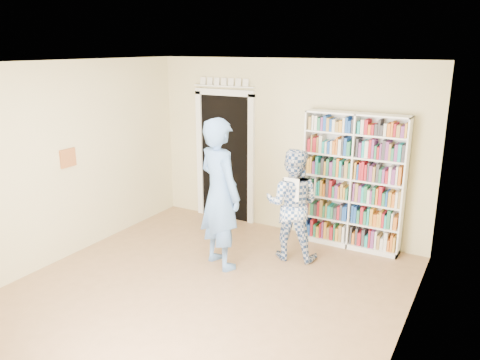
# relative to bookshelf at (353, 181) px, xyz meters

# --- Properties ---
(floor) EXTENTS (5.00, 5.00, 0.00)m
(floor) POSITION_rel_bookshelf_xyz_m (-1.13, -2.34, -1.00)
(floor) COLOR #8F6845
(floor) RESTS_ON ground
(ceiling) EXTENTS (5.00, 5.00, 0.00)m
(ceiling) POSITION_rel_bookshelf_xyz_m (-1.13, -2.34, 1.70)
(ceiling) COLOR white
(ceiling) RESTS_ON wall_back
(wall_back) EXTENTS (4.50, 0.00, 4.50)m
(wall_back) POSITION_rel_bookshelf_xyz_m (-1.13, 0.16, 0.35)
(wall_back) COLOR beige
(wall_back) RESTS_ON floor
(wall_left) EXTENTS (0.00, 5.00, 5.00)m
(wall_left) POSITION_rel_bookshelf_xyz_m (-3.38, -2.34, 0.35)
(wall_left) COLOR beige
(wall_left) RESTS_ON floor
(wall_right) EXTENTS (0.00, 5.00, 5.00)m
(wall_right) POSITION_rel_bookshelf_xyz_m (1.12, -2.34, 0.35)
(wall_right) COLOR beige
(wall_right) RESTS_ON floor
(bookshelf) EXTENTS (1.44, 0.27, 1.99)m
(bookshelf) POSITION_rel_bookshelf_xyz_m (0.00, 0.00, 0.00)
(bookshelf) COLOR white
(bookshelf) RESTS_ON floor
(doorway) EXTENTS (1.10, 0.08, 2.43)m
(doorway) POSITION_rel_bookshelf_xyz_m (-2.23, 0.13, 0.18)
(doorway) COLOR black
(doorway) RESTS_ON floor
(wall_art) EXTENTS (0.03, 0.25, 0.25)m
(wall_art) POSITION_rel_bookshelf_xyz_m (-3.36, -2.14, 0.40)
(wall_art) COLOR brown
(wall_art) RESTS_ON wall_left
(man_blue) EXTENTS (0.87, 0.74, 2.01)m
(man_blue) POSITION_rel_bookshelf_xyz_m (-1.35, -1.46, 0.00)
(man_blue) COLOR #5883C4
(man_blue) RESTS_ON floor
(man_plaid) EXTENTS (0.86, 0.73, 1.56)m
(man_plaid) POSITION_rel_bookshelf_xyz_m (-0.61, -0.78, -0.22)
(man_plaid) COLOR #2A4982
(man_plaid) RESTS_ON floor
(paper_sheet) EXTENTS (0.22, 0.01, 0.31)m
(paper_sheet) POSITION_rel_bookshelf_xyz_m (-0.54, -0.97, 0.06)
(paper_sheet) COLOR white
(paper_sheet) RESTS_ON man_plaid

